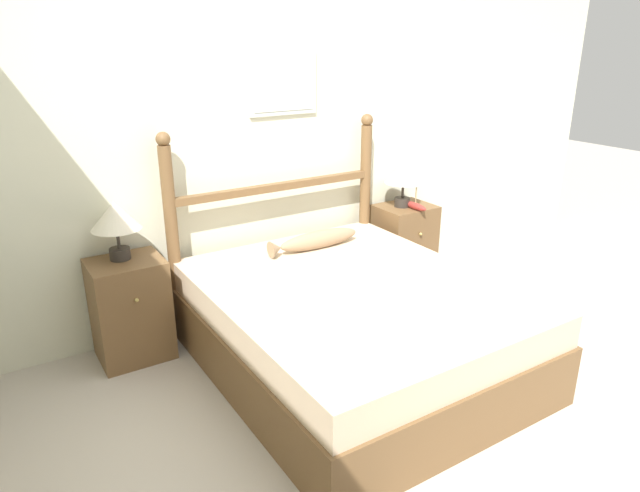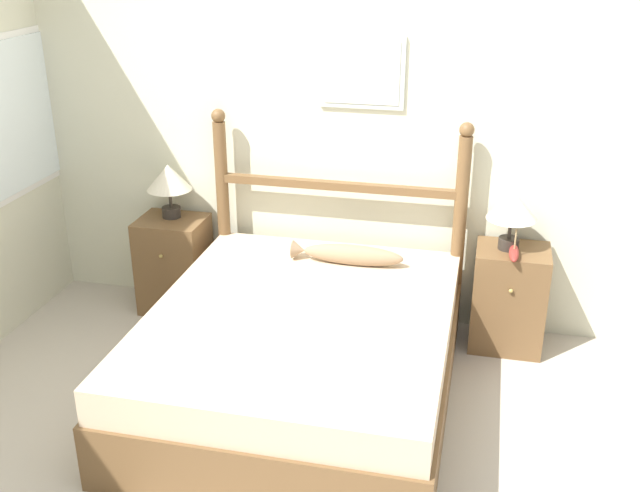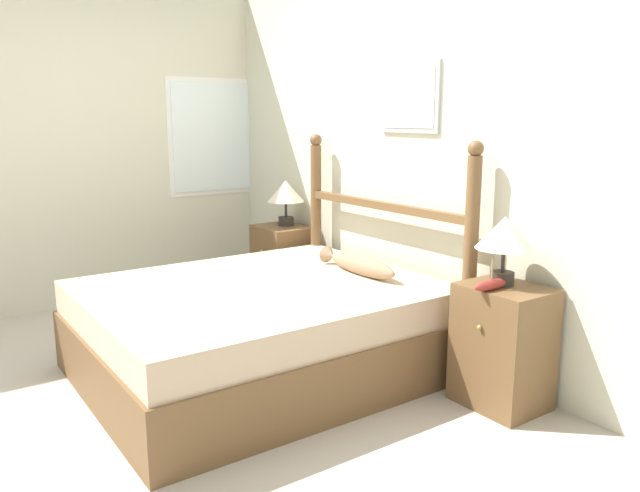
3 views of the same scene
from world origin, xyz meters
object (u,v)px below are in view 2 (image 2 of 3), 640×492
Objects in this scene: nightstand_right at (509,298)px; table_lamp_right at (512,208)px; bed at (301,355)px; model_boat at (514,253)px; nightstand_left at (175,264)px; fish_pillow at (347,254)px; table_lamp_left at (169,180)px.

nightstand_right is 1.80× the size of table_lamp_right.
bed is 8.12× the size of model_boat.
nightstand_left is at bearing 176.99° from model_boat.
nightstand_right is at bearing 11.54° from fish_pillow.
table_lamp_left reaches higher than nightstand_left.
model_boat is at bearing 4.91° from fish_pillow.
fish_pillow is at bearing 78.94° from bed.
nightstand_right is 0.36m from model_boat.
bed is at bearing -101.06° from fish_pillow.
nightstand_right is 2.24m from table_lamp_left.
table_lamp_left is at bearing 103.71° from nightstand_left.
nightstand_right is 2.70× the size of model_boat.
fish_pillow is at bearing -167.76° from table_lamp_right.
model_boat is at bearing -4.12° from table_lamp_left.
table_lamp_left is 2.17m from model_boat.
table_lamp_left is 1.00× the size of table_lamp_right.
nightstand_right is at bearing -1.13° from table_lamp_left.
table_lamp_left is at bearing 175.88° from model_boat.
model_boat is (2.16, -0.16, -0.23)m from table_lamp_left.
fish_pillow reaches higher than bed.
bed is at bearing -38.48° from table_lamp_left.
nightstand_left is at bearing 170.77° from fish_pillow.
bed is 1.35m from model_boat.
fish_pillow is (-0.95, -0.08, -0.07)m from model_boat.
table_lamp_right is (-0.03, 0.00, 0.57)m from nightstand_right.
table_lamp_right is at bearing -1.01° from table_lamp_left.
table_lamp_right is at bearing 38.40° from bed.
nightstand_left is 2.15m from nightstand_right.
bed is at bearing -141.60° from table_lamp_right.
nightstand_right is (2.15, 0.00, 0.00)m from nightstand_left.
table_lamp_right is (2.12, 0.00, 0.57)m from nightstand_left.
table_lamp_right is at bearing 12.24° from fish_pillow.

